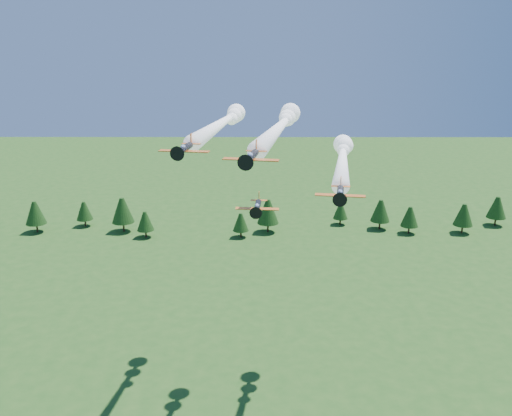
{
  "coord_description": "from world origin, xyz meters",
  "views": [
    {
      "loc": [
        -0.44,
        -76.0,
        64.65
      ],
      "look_at": [
        -0.68,
        0.0,
        41.61
      ],
      "focal_mm": 40.0,
      "sensor_mm": 36.0,
      "label": 1
    }
  ],
  "objects_px": {
    "plane_left": "(223,122)",
    "plane_slot": "(257,206)",
    "plane_right": "(343,157)",
    "plane_lead": "(281,126)"
  },
  "relations": [
    {
      "from": "plane_left",
      "to": "plane_slot",
      "type": "bearing_deg",
      "value": -63.13
    },
    {
      "from": "plane_right",
      "to": "plane_slot",
      "type": "height_order",
      "value": "plane_right"
    },
    {
      "from": "plane_left",
      "to": "plane_right",
      "type": "bearing_deg",
      "value": -6.03
    },
    {
      "from": "plane_right",
      "to": "plane_left",
      "type": "bearing_deg",
      "value": 174.1
    },
    {
      "from": "plane_lead",
      "to": "plane_right",
      "type": "xyz_separation_m",
      "value": [
        11.1,
        4.6,
        -6.12
      ]
    },
    {
      "from": "plane_lead",
      "to": "plane_left",
      "type": "height_order",
      "value": "plane_lead"
    },
    {
      "from": "plane_left",
      "to": "plane_slot",
      "type": "height_order",
      "value": "plane_left"
    },
    {
      "from": "plane_right",
      "to": "plane_slot",
      "type": "relative_size",
      "value": 5.74
    },
    {
      "from": "plane_lead",
      "to": "plane_left",
      "type": "bearing_deg",
      "value": 145.08
    },
    {
      "from": "plane_lead",
      "to": "plane_right",
      "type": "relative_size",
      "value": 1.05
    }
  ]
}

